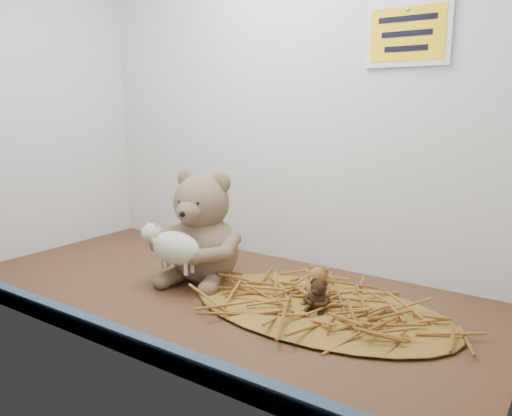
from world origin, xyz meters
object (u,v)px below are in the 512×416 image
Objects in this scene: main_teddy at (203,226)px; mini_teddy_tan at (318,283)px; toy_lamb at (176,248)px; mini_teddy_brown at (319,294)px.

main_teddy is 30.71cm from mini_teddy_tan.
toy_lamb is (0.00, -9.26, -3.07)cm from main_teddy.
toy_lamb is 2.51× the size of mini_teddy_brown.
main_teddy reaches higher than mini_teddy_tan.
mini_teddy_brown is at bearing -15.87° from main_teddy.
mini_teddy_tan is 3.65cm from mini_teddy_brown.
main_teddy is at bearing 174.23° from mini_teddy_brown.
main_teddy is at bearing 90.00° from toy_lamb.
mini_teddy_brown is at bearing 11.55° from toy_lamb.
toy_lamb is 2.00× the size of mini_teddy_tan.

